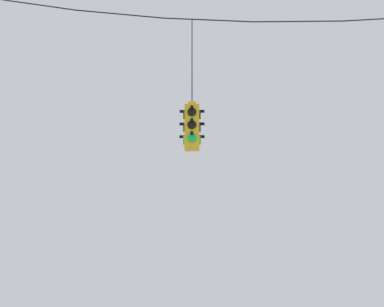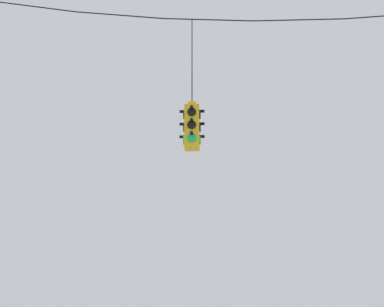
{
  "view_description": "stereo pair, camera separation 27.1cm",
  "coord_description": "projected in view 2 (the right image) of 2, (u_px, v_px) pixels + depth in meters",
  "views": [
    {
      "loc": [
        -2.48,
        -10.72,
        1.79
      ],
      "look_at": [
        -2.64,
        -0.3,
        5.05
      ],
      "focal_mm": 45.0,
      "sensor_mm": 36.0,
      "label": 1
    },
    {
      "loc": [
        -2.21,
        -10.71,
        1.79
      ],
      "look_at": [
        -2.64,
        -0.3,
        5.05
      ],
      "focal_mm": 45.0,
      "sensor_mm": 36.0,
      "label": 2
    }
  ],
  "objects": [
    {
      "name": "span_wire",
      "position": [
        298.0,
        11.0,
        11.91
      ],
      "size": [
        15.61,
        0.03,
        0.79
      ],
      "color": "black"
    },
    {
      "name": "traffic_light_near_left_pole",
      "position": [
        192.0,
        126.0,
        11.11
      ],
      "size": [
        0.58,
        0.58,
        3.38
      ],
      "color": "yellow"
    }
  ]
}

